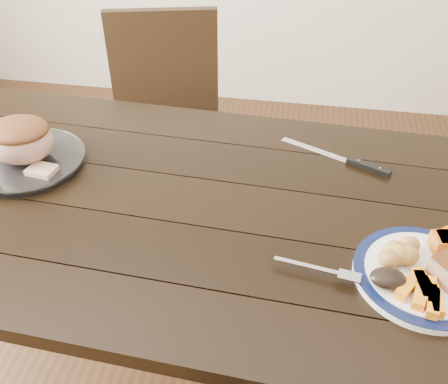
% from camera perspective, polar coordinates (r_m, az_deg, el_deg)
% --- Properties ---
extents(ground, '(4.00, 4.00, 0.00)m').
position_cam_1_polar(ground, '(1.79, -2.56, -19.98)').
color(ground, '#472B16').
rests_on(ground, ground).
extents(dining_table, '(1.64, 0.98, 0.75)m').
position_cam_1_polar(dining_table, '(1.28, -3.37, -4.13)').
color(dining_table, black).
rests_on(dining_table, ground).
extents(chair_far, '(0.51, 0.52, 0.93)m').
position_cam_1_polar(chair_far, '(2.00, -6.53, 7.90)').
color(chair_far, black).
rests_on(chair_far, ground).
extents(dinner_plate, '(0.28, 0.28, 0.02)m').
position_cam_1_polar(dinner_plate, '(1.11, 21.79, -8.90)').
color(dinner_plate, white).
rests_on(dinner_plate, dining_table).
extents(plate_rim, '(0.28, 0.28, 0.02)m').
position_cam_1_polar(plate_rim, '(1.10, 21.89, -8.60)').
color(plate_rim, '#0B1338').
rests_on(plate_rim, dinner_plate).
extents(serving_platter, '(0.30, 0.30, 0.02)m').
position_cam_1_polar(serving_platter, '(1.44, -21.62, 3.25)').
color(serving_platter, white).
rests_on(serving_platter, dining_table).
extents(roasted_potatoes, '(0.09, 0.09, 0.04)m').
position_cam_1_polar(roasted_potatoes, '(1.09, 19.51, -6.59)').
color(roasted_potatoes, gold).
rests_on(roasted_potatoes, dinner_plate).
extents(carrot_batons, '(0.09, 0.12, 0.02)m').
position_cam_1_polar(carrot_batons, '(1.04, 21.92, -10.58)').
color(carrot_batons, orange).
rests_on(carrot_batons, dinner_plate).
extents(dark_mushroom, '(0.07, 0.05, 0.03)m').
position_cam_1_polar(dark_mushroom, '(1.04, 18.26, -9.36)').
color(dark_mushroom, black).
rests_on(dark_mushroom, dinner_plate).
extents(fork, '(0.18, 0.05, 0.00)m').
position_cam_1_polar(fork, '(1.04, 11.29, -8.78)').
color(fork, silver).
rests_on(fork, dinner_plate).
extents(roast_joint, '(0.17, 0.15, 0.11)m').
position_cam_1_polar(roast_joint, '(1.41, -22.21, 5.40)').
color(roast_joint, tan).
rests_on(roast_joint, serving_platter).
extents(cut_slice, '(0.08, 0.06, 0.02)m').
position_cam_1_polar(cut_slice, '(1.36, -20.08, 2.28)').
color(cut_slice, tan).
rests_on(cut_slice, serving_platter).
extents(carving_knife, '(0.30, 0.15, 0.01)m').
position_cam_1_polar(carving_knife, '(1.39, 14.68, 3.30)').
color(carving_knife, silver).
rests_on(carving_knife, dining_table).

